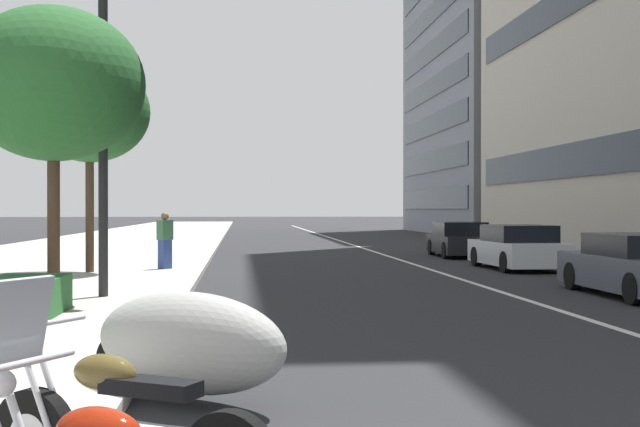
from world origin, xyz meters
The scene contains 11 objects.
sidewalk_right_plaza centered at (30.00, 11.72, 0.07)m, with size 160.00×10.03×0.15m, color #B2ADA3.
lane_centre_stripe centered at (35.00, 0.00, 0.00)m, with size 110.00×0.16×0.01m, color silver.
motorcycle_far_end_row centered at (4.05, 6.17, 0.57)m, with size 1.91×2.18×1.05m.
car_mid_block_traffic centered at (12.93, -2.57, 0.62)m, with size 4.68×1.92×1.30m.
car_approaching_light centered at (20.94, -2.66, 0.63)m, with size 4.35×1.96×1.34m.
car_following_behind centered at (27.63, -2.64, 0.63)m, with size 4.26×1.99×1.33m.
street_lamp_with_banners centered at (12.54, 7.95, 4.72)m, with size 1.26×2.25×7.56m.
street_tree_far_plaza centered at (11.58, 9.00, 4.03)m, with size 3.24×3.24×5.27m.
street_tree_by_lamp_post centered at (18.94, 9.65, 4.38)m, with size 3.17×3.17×5.59m.
pedestrian_on_plaza centered at (19.98, 7.77, 0.94)m, with size 0.47×0.46×1.58m.
office_tower_mid_left centered at (58.64, -17.71, 16.22)m, with size 22.75×18.12×32.44m.
Camera 1 is at (-3.86, 5.68, 1.81)m, focal length 47.45 mm.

